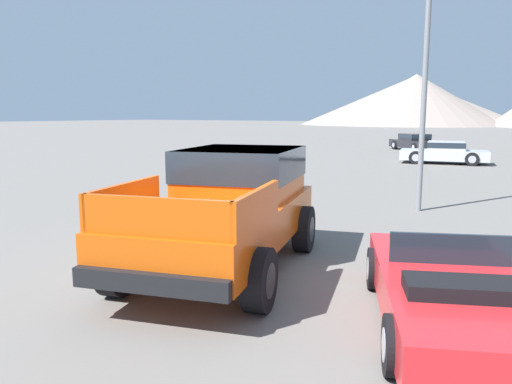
{
  "coord_description": "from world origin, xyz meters",
  "views": [
    {
      "loc": [
        4.58,
        -6.41,
        2.56
      ],
      "look_at": [
        -0.12,
        1.03,
        1.18
      ],
      "focal_mm": 35.0,
      "sensor_mm": 36.0,
      "label": 1
    }
  ],
  "objects_px": {
    "street_lamp_post": "(429,4)",
    "parked_car_silver": "(445,152)",
    "orange_pickup_truck": "(231,200)",
    "red_convertible_car": "(456,295)",
    "parked_car_dark": "(415,142)"
  },
  "relations": [
    {
      "from": "parked_car_dark",
      "to": "orange_pickup_truck",
      "type": "bearing_deg",
      "value": 54.85
    },
    {
      "from": "orange_pickup_truck",
      "to": "street_lamp_post",
      "type": "height_order",
      "value": "street_lamp_post"
    },
    {
      "from": "red_convertible_car",
      "to": "parked_car_dark",
      "type": "bearing_deg",
      "value": 82.36
    },
    {
      "from": "orange_pickup_truck",
      "to": "street_lamp_post",
      "type": "distance_m",
      "value": 7.93
    },
    {
      "from": "parked_car_silver",
      "to": "street_lamp_post",
      "type": "relative_size",
      "value": 0.51
    },
    {
      "from": "red_convertible_car",
      "to": "street_lamp_post",
      "type": "relative_size",
      "value": 0.49
    },
    {
      "from": "red_convertible_car",
      "to": "parked_car_silver",
      "type": "distance_m",
      "value": 21.54
    },
    {
      "from": "red_convertible_car",
      "to": "parked_car_dark",
      "type": "relative_size",
      "value": 0.98
    },
    {
      "from": "parked_car_dark",
      "to": "street_lamp_post",
      "type": "distance_m",
      "value": 23.73
    },
    {
      "from": "orange_pickup_truck",
      "to": "red_convertible_car",
      "type": "xyz_separation_m",
      "value": [
        3.79,
        -0.73,
        -0.69
      ]
    },
    {
      "from": "street_lamp_post",
      "to": "parked_car_silver",
      "type": "bearing_deg",
      "value": 99.13
    },
    {
      "from": "red_convertible_car",
      "to": "parked_car_silver",
      "type": "relative_size",
      "value": 0.96
    },
    {
      "from": "red_convertible_car",
      "to": "street_lamp_post",
      "type": "height_order",
      "value": "street_lamp_post"
    },
    {
      "from": "street_lamp_post",
      "to": "orange_pickup_truck",
      "type": "bearing_deg",
      "value": -102.78
    },
    {
      "from": "orange_pickup_truck",
      "to": "parked_car_silver",
      "type": "distance_m",
      "value": 20.35
    }
  ]
}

